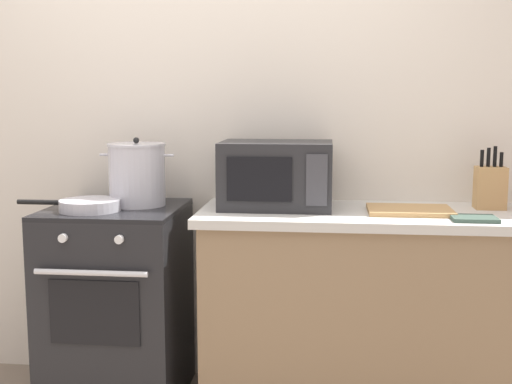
{
  "coord_description": "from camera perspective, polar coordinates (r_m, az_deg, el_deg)",
  "views": [
    {
      "loc": [
        0.61,
        -2.26,
        1.41
      ],
      "look_at": [
        0.3,
        0.6,
        1.0
      ],
      "focal_mm": 45.94,
      "sensor_mm": 36.0,
      "label": 1
    }
  ],
  "objects": [
    {
      "name": "microwave",
      "position": [
        2.97,
        1.8,
        1.53
      ],
      "size": [
        0.5,
        0.37,
        0.3
      ],
      "color": "#232326",
      "rests_on": "countertop_right"
    },
    {
      "name": "frying_pan",
      "position": [
        2.98,
        -14.37,
        -1.12
      ],
      "size": [
        0.47,
        0.27,
        0.05
      ],
      "color": "silver",
      "rests_on": "stove"
    },
    {
      "name": "back_wall",
      "position": [
        3.25,
        0.7,
        5.29
      ],
      "size": [
        4.4,
        0.1,
        2.5
      ],
      "primitive_type": "cube",
      "color": "silver",
      "rests_on": "ground_plane"
    },
    {
      "name": "lower_cabinet_right",
      "position": [
        3.06,
        11.49,
        -10.57
      ],
      "size": [
        1.64,
        0.56,
        0.88
      ],
      "primitive_type": "cube",
      "color": "#8C7051",
      "rests_on": "ground_plane"
    },
    {
      "name": "oven_mitt",
      "position": [
        2.81,
        18.44,
        -2.2
      ],
      "size": [
        0.18,
        0.14,
        0.02
      ],
      "primitive_type": "cube",
      "color": "#384C42",
      "rests_on": "countertop_right"
    },
    {
      "name": "countertop_right",
      "position": [
        2.94,
        11.74,
        -2.05
      ],
      "size": [
        1.7,
        0.6,
        0.04
      ],
      "primitive_type": "cube",
      "color": "beige",
      "rests_on": "lower_cabinet_right"
    },
    {
      "name": "cutting_board",
      "position": [
        2.92,
        13.22,
        -1.56
      ],
      "size": [
        0.36,
        0.26,
        0.02
      ],
      "primitive_type": "cube",
      "color": "tan",
      "rests_on": "countertop_right"
    },
    {
      "name": "knife_block",
      "position": [
        3.11,
        19.72,
        0.42
      ],
      "size": [
        0.13,
        0.1,
        0.28
      ],
      "color": "tan",
      "rests_on": "countertop_right"
    },
    {
      "name": "stove",
      "position": [
        3.16,
        -11.96,
        -9.54
      ],
      "size": [
        0.6,
        0.64,
        0.92
      ],
      "color": "black",
      "rests_on": "ground_plane"
    },
    {
      "name": "stock_pot",
      "position": [
        3.07,
        -10.32,
        1.52
      ],
      "size": [
        0.35,
        0.27,
        0.32
      ],
      "color": "silver",
      "rests_on": "stove"
    }
  ]
}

